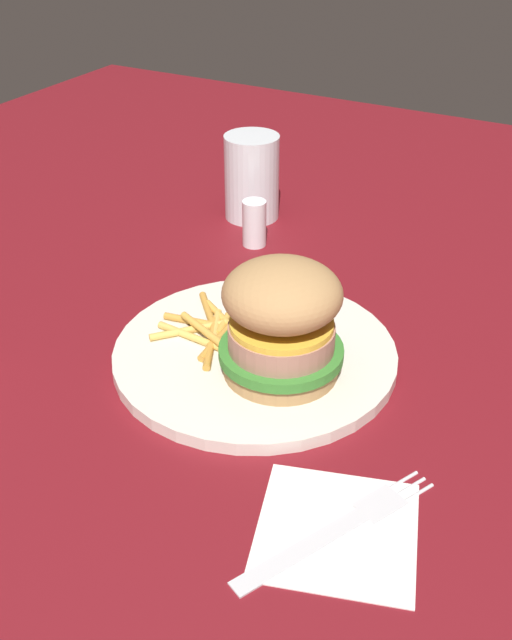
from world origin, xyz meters
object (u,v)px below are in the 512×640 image
(fork, at_px, (339,526))
(drink_glass, at_px, (252,182))
(sandwich, at_px, (282,320))
(plate, at_px, (256,353))
(fries_pile, at_px, (207,328))
(salt_shaker, at_px, (254,223))
(napkin, at_px, (337,530))

(fork, height_order, drink_glass, drink_glass)
(sandwich, xyz_separation_m, drink_glass, (-0.19, 0.29, -0.02))
(plate, xyz_separation_m, fork, (0.15, -0.15, -0.00))
(fries_pile, height_order, drink_glass, drink_glass)
(fries_pile, bearing_deg, plate, -0.31)
(fork, bearing_deg, salt_shaker, 126.47)
(plate, distance_m, fork, 0.21)
(sandwich, distance_m, fork, 0.18)
(fries_pile, bearing_deg, fork, -37.03)
(fork, bearing_deg, drink_glass, 125.64)
(plate, height_order, napkin, plate)
(plate, xyz_separation_m, sandwich, (0.04, -0.02, 0.06))
(sandwich, relative_size, salt_shaker, 1.97)
(fork, bearing_deg, napkin, -115.78)
(salt_shaker, bearing_deg, sandwich, -56.24)
(sandwich, bearing_deg, drink_glass, 123.15)
(napkin, height_order, fork, fork)
(sandwich, height_order, drink_glass, sandwich)
(sandwich, bearing_deg, fries_pile, 166.75)
(plate, distance_m, sandwich, 0.07)
(plate, distance_m, salt_shaker, 0.23)
(napkin, xyz_separation_m, fork, (0.00, 0.00, 0.00))
(fork, bearing_deg, sandwich, 130.66)
(sandwich, bearing_deg, salt_shaker, 123.76)
(napkin, xyz_separation_m, drink_glass, (-0.30, 0.42, 0.05))
(salt_shaker, bearing_deg, fork, -53.53)
(sandwich, relative_size, drink_glass, 1.03)
(plate, relative_size, drink_glass, 2.47)
(sandwich, height_order, fries_pile, sandwich)
(sandwich, distance_m, drink_glass, 0.35)
(fries_pile, distance_m, fork, 0.25)
(fork, distance_m, drink_glass, 0.52)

